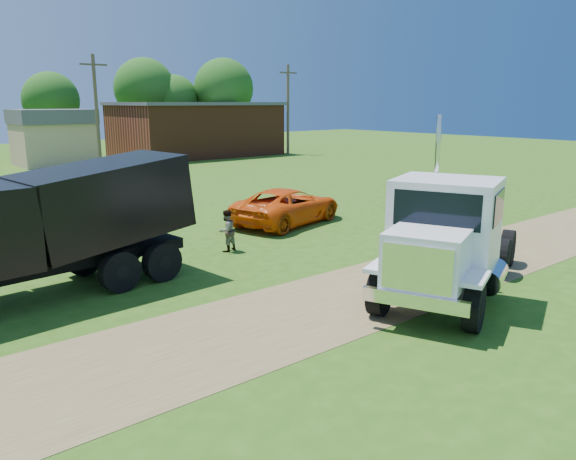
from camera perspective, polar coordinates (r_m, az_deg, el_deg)
ground at (r=16.37m, az=8.23°, el=-6.20°), size 140.00×140.00×0.00m
dirt_track at (r=16.37m, az=8.23°, el=-6.18°), size 120.00×4.20×0.01m
white_semi_tractor at (r=15.68m, az=15.75°, el=-0.93°), size 8.31×5.43×4.98m
black_dump_truck at (r=16.83m, az=-22.98°, el=0.75°), size 8.85×3.43×3.77m
orange_pickup at (r=24.96m, az=-0.08°, el=2.45°), size 6.20×4.01×1.59m
flatbed_trailer at (r=25.97m, az=16.36°, el=2.30°), size 7.40×4.59×1.82m
spectator_a at (r=17.51m, az=12.23°, el=-1.79°), size 0.75×0.53×1.93m
spectator_b at (r=20.40m, az=-6.26°, el=-0.09°), size 0.86×0.74×1.53m
brick_building at (r=58.40m, az=-9.36°, el=10.11°), size 15.40×10.40×5.30m
tan_shed at (r=52.73m, az=-22.72°, el=8.76°), size 6.20×5.40×4.70m
utility_poles at (r=48.58m, az=-18.87°, el=11.50°), size 42.20×0.28×9.00m
tree_row at (r=62.48m, az=-23.58°, el=12.78°), size 53.03×11.87×10.38m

